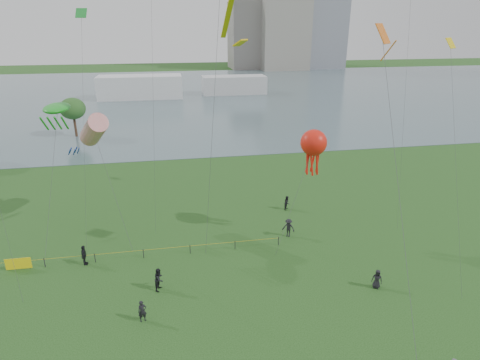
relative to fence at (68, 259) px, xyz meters
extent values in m
cube|color=slate|center=(13.95, 86.56, -0.53)|extent=(400.00, 120.00, 0.08)
cube|color=gray|center=(59.95, 148.56, 18.45)|extent=(20.00, 20.00, 38.00)
cube|color=slate|center=(45.95, 154.56, 13.45)|extent=(16.00, 18.00, 28.00)
cube|color=silver|center=(1.95, 81.56, 2.45)|extent=(22.00, 8.00, 6.00)
cube|color=silver|center=(27.95, 84.56, 1.95)|extent=(18.00, 7.00, 5.00)
cylinder|color=#3C271B|center=(-7.48, 42.99, 1.00)|extent=(0.44, 0.44, 3.10)
ellipsoid|color=#2F5F25|center=(-7.48, 42.99, 4.48)|extent=(4.41, 4.41, 3.72)
cylinder|color=black|center=(-1.88, 0.00, -0.13)|extent=(0.07, 0.07, 0.85)
cylinder|color=black|center=(2.12, 0.00, -0.13)|extent=(0.07, 0.07, 0.85)
cylinder|color=black|center=(6.12, 0.00, -0.13)|extent=(0.07, 0.07, 0.85)
cylinder|color=black|center=(10.12, 0.00, -0.13)|extent=(0.07, 0.07, 0.85)
cylinder|color=black|center=(14.12, 0.00, -0.13)|extent=(0.07, 0.07, 0.85)
cylinder|color=black|center=(18.12, 0.00, -0.13)|extent=(0.07, 0.07, 0.85)
cylinder|color=gold|center=(6.12, 0.00, 0.19)|extent=(24.00, 0.03, 0.03)
cube|color=yellow|center=(-3.88, 0.00, 0.00)|extent=(2.00, 0.04, 1.00)
imported|color=black|center=(7.53, -4.72, 0.35)|extent=(0.98, 1.08, 1.82)
imported|color=black|center=(19.47, 1.42, 0.36)|extent=(1.36, 1.19, 1.82)
imported|color=black|center=(1.33, -0.18, 0.33)|extent=(0.49, 1.06, 1.77)
imported|color=black|center=(23.82, -7.43, 0.22)|extent=(0.90, 0.83, 1.55)
imported|color=black|center=(6.43, -8.06, 0.24)|extent=(0.66, 0.52, 1.59)
imported|color=black|center=(21.05, 7.19, 0.22)|extent=(0.90, 0.95, 1.55)
cylinder|color=#3F3F42|center=(12.44, 0.66, 10.61)|extent=(1.99, 1.62, 22.33)
cube|color=yellow|center=(13.42, -2.75, 19.37)|extent=(0.36, 6.98, 4.09)
cube|color=yellow|center=(13.42, -6.55, 17.27)|extent=(0.95, 0.95, 0.42)
cylinder|color=#3F3F42|center=(3.55, 4.59, 4.19)|extent=(3.21, 6.86, 9.51)
cylinder|color=red|center=(1.96, 8.00, 8.94)|extent=(3.72, 5.15, 3.85)
cylinder|color=#1830AC|center=(0.56, 6.80, 7.34)|extent=(0.60, 1.13, 0.88)
cylinder|color=#1830AC|center=(0.28, 7.19, 7.34)|extent=(0.60, 1.13, 0.88)
cylinder|color=#1830AC|center=(-0.17, 7.04, 7.34)|extent=(0.60, 1.13, 0.88)
cylinder|color=#1830AC|center=(-0.17, 6.57, 7.34)|extent=(0.60, 1.13, 0.88)
cylinder|color=#1830AC|center=(0.28, 6.42, 7.34)|extent=(0.60, 1.13, 0.88)
cylinder|color=#3F3F42|center=(-1.31, 3.36, 5.43)|extent=(1.44, 6.37, 11.97)
ellipsoid|color=green|center=(-0.60, 6.53, 11.41)|extent=(2.17, 3.91, 0.76)
cylinder|color=green|center=(-1.40, 4.93, 10.41)|extent=(0.16, 1.79, 1.54)
cylinder|color=green|center=(-0.85, 4.93, 10.41)|extent=(0.16, 1.79, 1.54)
cylinder|color=green|center=(-0.30, 4.93, 10.41)|extent=(0.16, 1.79, 1.54)
cylinder|color=green|center=(0.25, 4.93, 10.41)|extent=(0.16, 1.79, 1.54)
cylinder|color=#3F3F42|center=(19.43, -0.05, 4.00)|extent=(4.01, 3.11, 9.13)
sphere|color=red|center=(21.42, 1.49, 8.56)|extent=(2.34, 2.34, 2.34)
cylinder|color=red|center=(21.92, 1.49, 6.96)|extent=(0.18, 0.54, 2.60)
cylinder|color=red|center=(21.67, 1.92, 6.96)|extent=(0.49, 0.36, 2.61)
cylinder|color=red|center=(21.17, 1.92, 6.96)|extent=(0.49, 0.36, 2.61)
cylinder|color=red|center=(20.92, 1.49, 6.96)|extent=(0.18, 0.54, 2.60)
cylinder|color=red|center=(21.17, 1.05, 6.96)|extent=(0.49, 0.36, 2.61)
cylinder|color=red|center=(21.67, 1.05, 6.96)|extent=(0.49, 0.36, 2.61)
cylinder|color=#3F3F42|center=(21.73, -12.07, 8.58)|extent=(2.34, 13.05, 18.28)
cube|color=orange|center=(22.89, -5.56, 17.71)|extent=(1.53, 1.53, 1.25)
cylinder|color=orange|center=(22.89, -6.46, 16.71)|extent=(0.08, 1.58, 1.35)
cube|color=#198C2D|center=(2.46, 6.67, 19.13)|extent=(1.04, 1.00, 0.76)
cube|color=yellow|center=(30.13, -2.49, 16.96)|extent=(0.97, 0.68, 0.76)
camera|label=1|loc=(9.05, -30.79, 18.30)|focal=30.00mm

